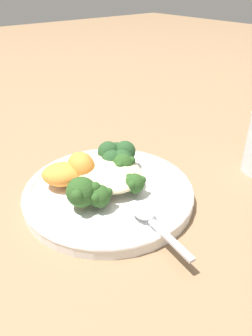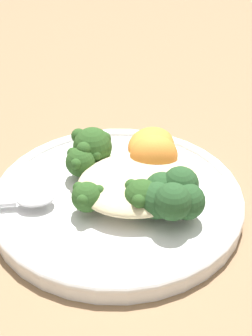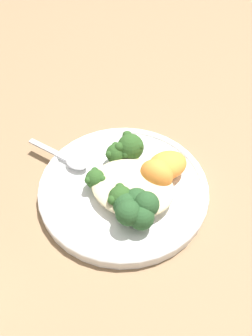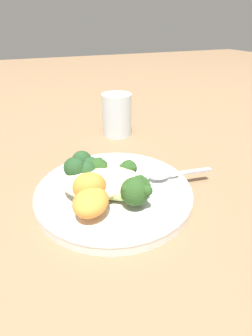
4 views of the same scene
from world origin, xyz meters
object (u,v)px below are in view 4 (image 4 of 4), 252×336
Objects in this scene: broccoli_stalk_2 at (122,175)px; broccoli_stalk_3 at (98,173)px; broccoli_stalk_1 at (132,188)px; quinoa_mound at (100,179)px; spoon at (166,174)px; broccoli_stalk_0 at (134,191)px; kale_tuft at (82,167)px; water_glass at (117,115)px; plate at (114,192)px; sweet_potato_chunk_0 at (91,202)px; sweet_potato_chunk_1 at (90,188)px.

broccoli_stalk_2 is 1.06× the size of broccoli_stalk_3.
broccoli_stalk_3 is at bearing 136.55° from broccoli_stalk_1.
broccoli_stalk_1 reaches higher than quinoa_mound.
broccoli_stalk_2 reaches higher than spoon.
broccoli_stalk_0 is at bearing -93.09° from broccoli_stalk_1.
broccoli_stalk_3 reaches higher than spoon.
kale_tuft is at bearing 141.18° from broccoli_stalk_1.
water_glass reaches higher than broccoli_stalk_3.
plate is at bearing -28.13° from quinoa_mound.
sweet_potato_chunk_0 is 0.52× the size of spoon.
plate is 5.11× the size of sweet_potato_chunk_1.
water_glass reaches higher than kale_tuft.
broccoli_stalk_0 is at bearing -144.13° from broccoli_stalk_3.
quinoa_mound is at bearing 147.66° from broccoli_stalk_2.
spoon is at bearing 35.56° from broccoli_stalk_1.
kale_tuft reaches higher than broccoli_stalk_3.
spoon is at bearing -21.40° from kale_tuft.
plate is 2.10× the size of quinoa_mound.
sweet_potato_chunk_1 is (-0.05, -0.02, 0.03)m from plate.
broccoli_stalk_2 is 0.08m from spoon.
quinoa_mound is at bearing 52.57° from sweet_potato_chunk_1.
kale_tuft is at bearing 130.13° from plate.
broccoli_stalk_1 is at bearing -9.68° from sweet_potato_chunk_1.
plate is at bearing -112.09° from water_glass.
broccoli_stalk_2 is (0.01, 0.06, -0.01)m from broccoli_stalk_0.
spoon is at bearing -44.76° from broccoli_stalk_2.
plate is 0.03m from broccoli_stalk_2.
sweet_potato_chunk_1 is 0.80× the size of kale_tuft.
broccoli_stalk_2 is at bearing 105.05° from broccoli_stalk_1.
sweet_potato_chunk_0 is at bearing -117.08° from water_glass.
kale_tuft is 0.26m from water_glass.
broccoli_stalk_3 reaches higher than broccoli_stalk_2.
kale_tuft is at bearing -124.54° from water_glass.
broccoli_stalk_0 is at bearing -76.51° from plate.
plate is 3.14× the size of broccoli_stalk_0.
broccoli_stalk_1 is at bearing -152.08° from spoon.
plate is at bearing 176.92° from broccoli_stalk_2.
water_glass is at bearing 89.00° from broccoli_stalk_1.
sweet_potato_chunk_0 is 1.23× the size of sweet_potato_chunk_1.
broccoli_stalk_0 is 0.76× the size of broccoli_stalk_2.
quinoa_mound is 1.13× the size of broccoli_stalk_2.
water_glass is (0.09, 0.25, 0.02)m from broccoli_stalk_2.
plate is 2.62× the size of broccoli_stalk_1.
broccoli_stalk_2 is 0.04m from broccoli_stalk_3.
broccoli_stalk_1 is 0.07m from sweet_potato_chunk_1.
broccoli_stalk_0 reaches higher than spoon.
broccoli_stalk_3 is at bearing 65.00° from sweet_potato_chunk_0.
spoon is (0.15, 0.04, -0.01)m from sweet_potato_chunk_0.
water_glass is at bearing -13.00° from broccoli_stalk_3.
broccoli_stalk_3 is (-0.03, 0.08, -0.01)m from broccoli_stalk_0.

